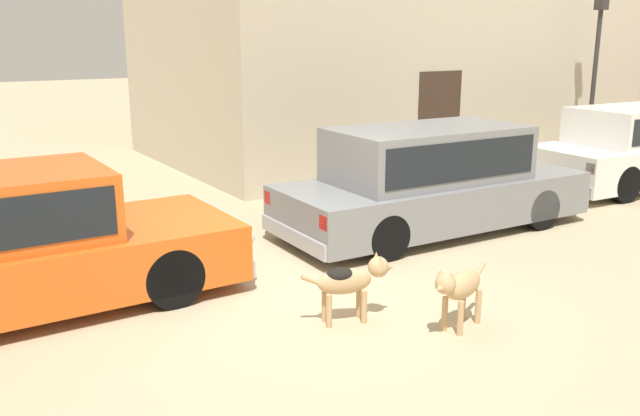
# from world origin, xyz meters

# --- Properties ---
(ground_plane) EXTENTS (80.00, 80.00, 0.00)m
(ground_plane) POSITION_xyz_m (0.00, 0.00, 0.00)
(ground_plane) COLOR tan
(parked_sedan_nearest) EXTENTS (4.58, 1.84, 1.47)m
(parked_sedan_nearest) POSITION_xyz_m (-2.85, 1.24, 0.73)
(parked_sedan_nearest) COLOR #D15619
(parked_sedan_nearest) RESTS_ON ground_plane
(parked_sedan_second) EXTENTS (4.84, 1.86, 1.53)m
(parked_sedan_second) POSITION_xyz_m (2.75, 1.19, 0.80)
(parked_sedan_second) COLOR slate
(parked_sedan_second) RESTS_ON ground_plane
(parked_sedan_third) EXTENTS (4.68, 1.97, 1.50)m
(parked_sedan_third) POSITION_xyz_m (8.02, 1.41, 0.75)
(parked_sedan_third) COLOR silver
(parked_sedan_third) RESTS_ON ground_plane
(stray_dog_spotted) EXTENTS (0.95, 0.38, 0.69)m
(stray_dog_spotted) POSITION_xyz_m (-0.06, -0.86, 0.44)
(stray_dog_spotted) COLOR tan
(stray_dog_spotted) RESTS_ON ground_plane
(stray_dog_tan) EXTENTS (0.94, 0.41, 0.69)m
(stray_dog_tan) POSITION_xyz_m (0.71, -1.57, 0.44)
(stray_dog_tan) COLOR tan
(stray_dog_tan) RESTS_ON ground_plane
(street_lamp) EXTENTS (0.22, 0.22, 3.60)m
(street_lamp) POSITION_xyz_m (9.46, 3.51, 2.32)
(street_lamp) COLOR #2D2B28
(street_lamp) RESTS_ON ground_plane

